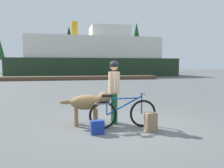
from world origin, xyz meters
name	(u,v)px	position (x,y,z in m)	size (l,w,h in m)	color
ground_plane	(127,126)	(0.00, 0.00, 0.00)	(160.00, 160.00, 0.00)	#595B5B
bicycle	(123,113)	(-0.15, -0.13, 0.39)	(1.81, 0.44, 0.92)	black
person_cyclist	(114,86)	(-0.28, 0.37, 1.08)	(0.32, 0.53, 1.78)	#19592D
dog	(89,103)	(-0.99, 0.40, 0.62)	(1.40, 0.48, 0.91)	olive
backpack	(151,122)	(0.45, -0.56, 0.23)	(0.28, 0.20, 0.47)	#8C7251
handbag_pannier	(97,127)	(-0.88, -0.50, 0.16)	(0.32, 0.18, 0.33)	navy
dock_pier	(78,78)	(-0.29, 20.03, 0.20)	(18.12, 2.08, 0.40)	brown
ferry_boat	(95,57)	(2.80, 29.45, 2.86)	(24.74, 8.37, 8.27)	#1E331E
pine_tree_center	(69,44)	(-0.87, 48.49, 6.64)	(4.27, 4.27, 10.81)	#4C331E
pine_tree_far_right	(136,43)	(14.73, 45.45, 6.93)	(3.99, 3.99, 11.68)	#4C331E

